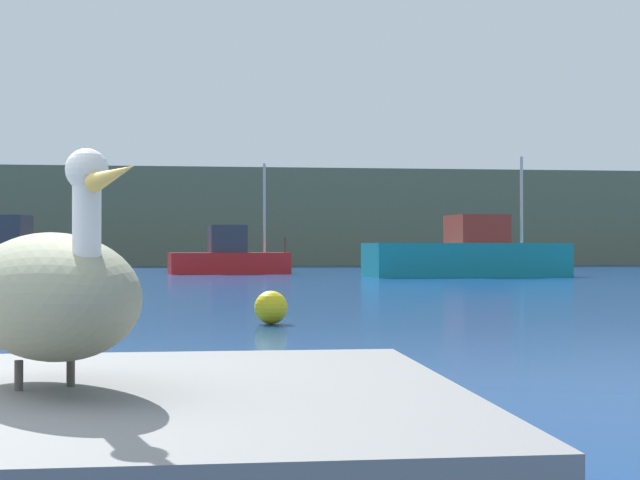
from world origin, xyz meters
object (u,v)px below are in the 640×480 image
(fishing_boat_teal, at_px, (468,255))
(fishing_boat_red, at_px, (229,258))
(mooring_buoy, at_px, (271,307))
(pelican, at_px, (51,294))
(fishing_boat_orange, at_px, (4,261))

(fishing_boat_teal, distance_m, fishing_boat_red, 10.76)
(fishing_boat_red, distance_m, mooring_buoy, 28.02)
(fishing_boat_teal, xyz_separation_m, mooring_buoy, (-9.38, -22.80, -0.61))
(pelican, relative_size, fishing_boat_red, 0.24)
(fishing_boat_orange, relative_size, mooring_buoy, 10.06)
(pelican, distance_m, fishing_boat_orange, 29.07)
(fishing_boat_red, xyz_separation_m, mooring_buoy, (0.02, -28.01, -0.47))
(pelican, height_order, fishing_boat_red, fishing_boat_red)
(mooring_buoy, bearing_deg, pelican, -97.76)
(fishing_boat_orange, bearing_deg, pelican, 114.93)
(pelican, height_order, fishing_boat_orange, fishing_boat_orange)
(pelican, distance_m, fishing_boat_teal, 35.31)
(fishing_boat_orange, bearing_deg, mooring_buoy, 126.05)
(pelican, xyz_separation_m, fishing_boat_orange, (-6.07, 28.43, -0.26))
(fishing_boat_red, bearing_deg, mooring_buoy, -98.08)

